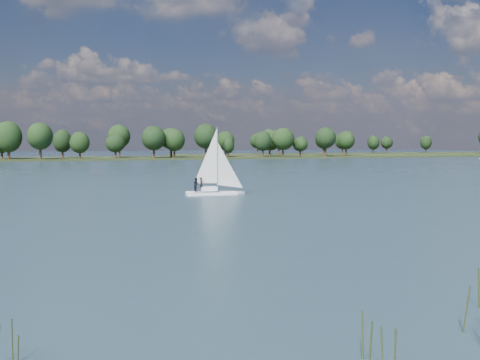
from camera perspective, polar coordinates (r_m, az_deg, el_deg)
name	(u,v)px	position (r m, az deg, el deg)	size (l,w,h in m)	color
ground	(103,174)	(125.61, -14.38, 0.62)	(700.00, 700.00, 0.00)	#233342
far_shore	(79,159)	(237.28, -16.81, 2.11)	(660.00, 40.00, 1.50)	black
far_shore_back	(349,154)	(332.45, 11.50, 2.69)	(220.00, 30.00, 1.40)	black
sailboat	(212,175)	(72.92, -3.01, 0.52)	(7.55, 2.77, 9.72)	white
treeline	(46,140)	(233.48, -19.98, 4.01)	(562.69, 74.53, 18.21)	black
reeds	(415,320)	(20.52, 18.17, -14.00)	(58.25, 10.94, 2.09)	#283316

